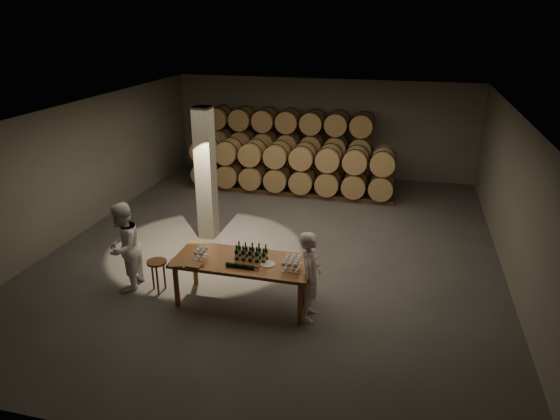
% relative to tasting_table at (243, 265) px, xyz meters
% --- Properties ---
extents(room, '(12.00, 12.00, 12.00)m').
position_rel_tasting_table_xyz_m(room, '(-1.80, 2.70, 0.80)').
color(room, '#494745').
rests_on(room, ground).
extents(tasting_table, '(2.60, 1.10, 0.90)m').
position_rel_tasting_table_xyz_m(tasting_table, '(0.00, 0.00, 0.00)').
color(tasting_table, brown).
rests_on(tasting_table, ground).
extents(barrel_stack_back, '(5.48, 0.95, 2.31)m').
position_rel_tasting_table_xyz_m(barrel_stack_back, '(-0.96, 7.70, 0.40)').
color(barrel_stack_back, '#55351D').
rests_on(barrel_stack_back, ground).
extents(barrel_stack_front, '(6.26, 0.95, 1.57)m').
position_rel_tasting_table_xyz_m(barrel_stack_front, '(-0.57, 6.30, 0.03)').
color(barrel_stack_front, '#55351D').
rests_on(barrel_stack_front, ground).
extents(bottle_cluster, '(0.60, 0.23, 0.31)m').
position_rel_tasting_table_xyz_m(bottle_cluster, '(0.14, 0.07, 0.21)').
color(bottle_cluster, black).
rests_on(bottle_cluster, tasting_table).
extents(lying_bottles, '(0.62, 0.08, 0.08)m').
position_rel_tasting_table_xyz_m(lying_bottles, '(0.05, -0.30, 0.14)').
color(lying_bottles, black).
rests_on(lying_bottles, tasting_table).
extents(glass_cluster_left, '(0.19, 0.30, 0.17)m').
position_rel_tasting_table_xyz_m(glass_cluster_left, '(-0.81, -0.07, 0.23)').
color(glass_cluster_left, silver).
rests_on(glass_cluster_left, tasting_table).
extents(glass_cluster_right, '(0.31, 0.42, 0.19)m').
position_rel_tasting_table_xyz_m(glass_cluster_right, '(0.93, -0.06, 0.24)').
color(glass_cluster_right, silver).
rests_on(glass_cluster_right, tasting_table).
extents(plate, '(0.27, 0.27, 0.02)m').
position_rel_tasting_table_xyz_m(plate, '(0.49, -0.06, 0.11)').
color(plate, silver).
rests_on(plate, tasting_table).
extents(notebook_near, '(0.28, 0.23, 0.03)m').
position_rel_tasting_table_xyz_m(notebook_near, '(-0.79, -0.43, 0.12)').
color(notebook_near, brown).
rests_on(notebook_near, tasting_table).
extents(notebook_corner, '(0.34, 0.38, 0.03)m').
position_rel_tasting_table_xyz_m(notebook_corner, '(-1.14, -0.44, 0.12)').
color(notebook_corner, brown).
rests_on(notebook_corner, tasting_table).
extents(pen, '(0.15, 0.02, 0.01)m').
position_rel_tasting_table_xyz_m(pen, '(-0.67, -0.45, 0.11)').
color(pen, black).
rests_on(pen, tasting_table).
extents(stool, '(0.39, 0.39, 0.65)m').
position_rel_tasting_table_xyz_m(stool, '(-1.78, -0.00, -0.26)').
color(stool, '#55351D').
rests_on(stool, ground).
extents(person_man, '(0.46, 0.65, 1.69)m').
position_rel_tasting_table_xyz_m(person_man, '(1.29, -0.18, 0.05)').
color(person_man, white).
rests_on(person_man, ground).
extents(person_woman, '(0.77, 0.94, 1.81)m').
position_rel_tasting_table_xyz_m(person_woman, '(-2.44, -0.06, 0.11)').
color(person_woman, white).
rests_on(person_woman, ground).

